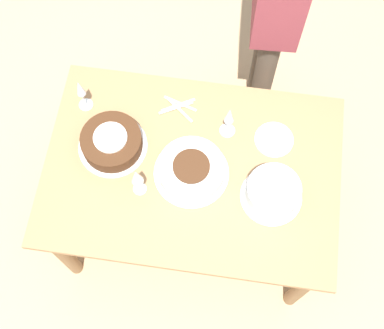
% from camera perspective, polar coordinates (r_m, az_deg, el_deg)
% --- Properties ---
extents(ground_plane, '(12.00, 12.00, 0.00)m').
position_cam_1_polar(ground_plane, '(3.10, -0.00, -5.57)').
color(ground_plane, tan).
extents(dining_table, '(1.33, 0.92, 0.74)m').
position_cam_1_polar(dining_table, '(2.51, -0.00, -1.45)').
color(dining_table, '#9E754C').
rests_on(dining_table, ground_plane).
extents(cake_center_white, '(0.34, 0.34, 0.09)m').
position_cam_1_polar(cake_center_white, '(2.36, 0.02, -0.58)').
color(cake_center_white, white).
rests_on(cake_center_white, dining_table).
extents(cake_front_chocolate, '(0.32, 0.32, 0.10)m').
position_cam_1_polar(cake_front_chocolate, '(2.43, -8.56, 2.37)').
color(cake_front_chocolate, white).
rests_on(cake_front_chocolate, dining_table).
extents(cake_back_decorated, '(0.27, 0.27, 0.11)m').
position_cam_1_polar(cake_back_decorated, '(2.33, 8.60, -2.97)').
color(cake_back_decorated, white).
rests_on(cake_back_decorated, dining_table).
extents(wine_glass_near, '(0.06, 0.06, 0.21)m').
position_cam_1_polar(wine_glass_near, '(2.25, -5.91, -1.37)').
color(wine_glass_near, silver).
rests_on(wine_glass_near, dining_table).
extents(wine_glass_far, '(0.07, 0.07, 0.20)m').
position_cam_1_polar(wine_glass_far, '(2.48, -11.79, 7.76)').
color(wine_glass_far, silver).
rests_on(wine_glass_far, dining_table).
extents(wine_glass_extra, '(0.07, 0.07, 0.20)m').
position_cam_1_polar(wine_glass_extra, '(2.37, 3.98, 5.06)').
color(wine_glass_extra, silver).
rests_on(wine_glass_extra, dining_table).
extents(dessert_plate_left, '(0.18, 0.18, 0.01)m').
position_cam_1_polar(dessert_plate_left, '(2.49, 8.74, 2.65)').
color(dessert_plate_left, white).
rests_on(dessert_plate_left, dining_table).
extents(fork_pile, '(0.18, 0.14, 0.01)m').
position_cam_1_polar(fork_pile, '(2.53, -1.44, 6.20)').
color(fork_pile, silver).
rests_on(fork_pile, dining_table).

